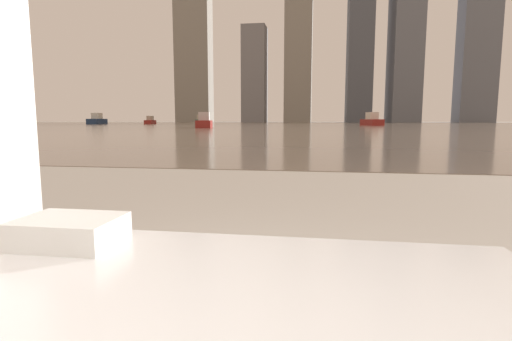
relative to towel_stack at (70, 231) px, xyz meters
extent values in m
cube|color=white|center=(0.00, 0.00, -0.02)|extent=(0.28, 0.21, 0.04)
cube|color=white|center=(0.00, 0.00, 0.02)|extent=(0.28, 0.21, 0.04)
cube|color=gray|center=(0.24, 61.07, -0.60)|extent=(180.00, 110.00, 0.01)
cube|color=maroon|center=(8.27, 59.63, -0.14)|extent=(2.94, 5.41, 0.90)
cube|color=silver|center=(8.27, 59.63, 0.82)|extent=(1.71, 2.18, 1.03)
cube|color=maroon|center=(-31.82, 72.82, -0.23)|extent=(2.13, 4.34, 0.73)
cube|color=#B2A893|center=(-31.82, 72.82, 0.55)|extent=(1.29, 1.71, 0.83)
cube|color=#335647|center=(-22.76, 76.08, -0.17)|extent=(2.80, 5.12, 0.85)
cube|color=#B2A893|center=(-22.76, 76.08, 0.75)|extent=(1.62, 2.06, 0.97)
cube|color=maroon|center=(-11.54, 40.72, -0.20)|extent=(2.44, 4.68, 0.78)
cube|color=silver|center=(-11.54, 40.72, 0.64)|extent=(1.44, 1.87, 0.89)
cube|color=navy|center=(-41.34, 70.06, -0.10)|extent=(2.76, 5.83, 0.98)
cube|color=silver|center=(-41.34, 70.06, 0.95)|extent=(1.70, 2.29, 1.12)
cube|color=slate|center=(-18.42, 117.07, 13.20)|extent=(6.80, 7.50, 27.60)
cube|color=#4C515B|center=(11.40, 117.07, 23.40)|extent=(6.69, 11.20, 48.00)
cube|color=slate|center=(42.19, 117.07, 21.59)|extent=(9.17, 7.27, 44.37)
camera|label=1|loc=(0.72, -1.03, 0.32)|focal=28.00mm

